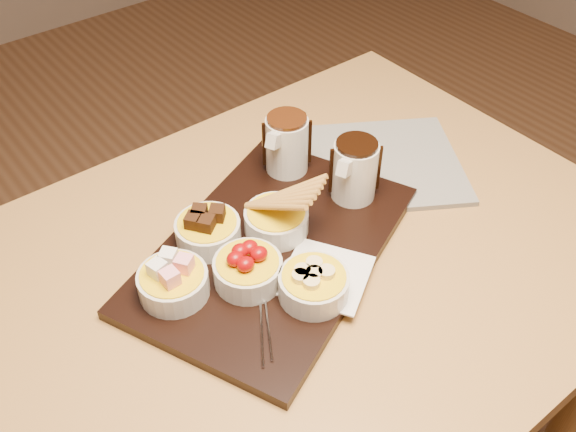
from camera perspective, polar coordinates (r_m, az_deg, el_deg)
dining_table at (r=1.04m, az=-1.85°, el=-8.90°), size 1.20×0.80×0.75m
serving_board at (r=0.99m, az=-1.37°, el=-2.89°), size 0.54×0.46×0.02m
napkin at (r=0.94m, az=3.36°, el=-5.29°), size 0.16×0.16×0.00m
bowl_marshmallows at (r=0.92m, az=-10.14°, el=-5.93°), size 0.10×0.10×0.04m
bowl_cake at (r=0.98m, az=-7.12°, el=-1.42°), size 0.10×0.10×0.04m
bowl_strawberries at (r=0.92m, az=-3.57°, el=-4.91°), size 0.10×0.10×0.04m
bowl_biscotti at (r=0.99m, az=-1.05°, el=-0.48°), size 0.10×0.10×0.04m
bowl_bananas at (r=0.90m, az=2.29°, el=-6.21°), size 0.10×0.10×0.04m
pitcher_dark_chocolate at (r=1.04m, az=5.94°, el=3.99°), size 0.10×0.10×0.10m
pitcher_milk_chocolate at (r=1.09m, az=-0.10°, el=6.33°), size 0.10×0.10×0.10m
fondue_skewers at (r=0.92m, az=-2.51°, el=-6.52°), size 0.23×0.17×0.01m
newspaper at (r=1.16m, az=7.39°, el=4.56°), size 0.40×0.38×0.01m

